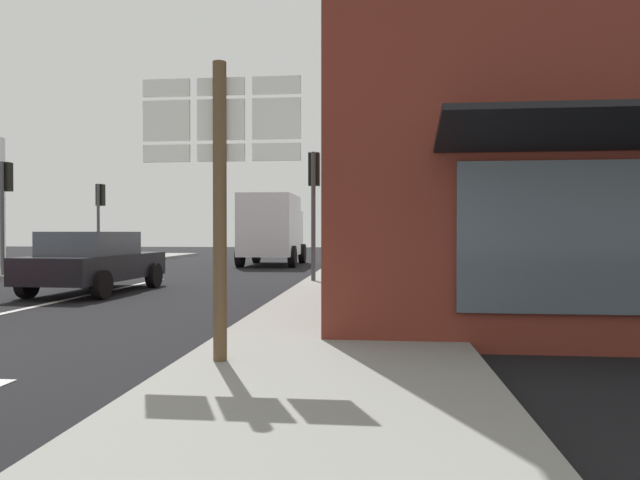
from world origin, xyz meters
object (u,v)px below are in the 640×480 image
sedan_far (94,261)px  route_sign_post (220,179)px  traffic_light_far_right (334,199)px  traffic_light_far_left (100,206)px  traffic_light_near_right (314,187)px  traffic_light_near_left (5,193)px  delivery_truck (272,228)px

sedan_far → route_sign_post: (5.18, -7.43, 1.24)m
sedan_far → traffic_light_far_right: 11.25m
traffic_light_far_left → traffic_light_near_right: (9.82, -7.29, 0.13)m
sedan_far → traffic_light_far_left: traffic_light_far_left is taller
route_sign_post → traffic_light_far_left: size_ratio=0.92×
traffic_light_far_left → traffic_light_near_right: 12.23m
sedan_far → route_sign_post: bearing=-55.1°
traffic_light_far_right → traffic_light_near_left: size_ratio=1.04×
traffic_light_far_right → traffic_light_near_left: 11.62m
traffic_light_near_right → sedan_far: bearing=-153.7°
traffic_light_near_left → sedan_far: bearing=-37.3°
traffic_light_near_right → traffic_light_near_left: bearing=173.3°
route_sign_post → traffic_light_far_left: bearing=120.1°
traffic_light_far_left → traffic_light_near_left: bearing=-90.0°
sedan_far → traffic_light_near_left: size_ratio=1.17×
route_sign_post → traffic_light_near_left: 14.91m
sedan_far → traffic_light_far_left: 11.03m
delivery_truck → traffic_light_far_left: traffic_light_far_left is taller
traffic_light_far_right → traffic_light_near_left: traffic_light_far_right is taller
sedan_far → route_sign_post: route_sign_post is taller
delivery_truck → route_sign_post: route_sign_post is taller
traffic_light_near_right → traffic_light_far_right: bearing=90.0°
sedan_far → traffic_light_far_right: size_ratio=1.12×
delivery_truck → traffic_light_far_right: bearing=-33.4°
route_sign_post → traffic_light_near_left: bearing=132.0°
sedan_far → traffic_light_far_left: (-4.78, 9.77, 1.81)m
delivery_truck → route_sign_post: bearing=-81.0°
sedan_far → traffic_light_near_left: 6.31m
sedan_far → delivery_truck: delivery_truck is taller
traffic_light_far_right → traffic_light_far_left: (-9.82, -0.08, -0.24)m
traffic_light_far_right → traffic_light_far_left: bearing=-179.6°
sedan_far → traffic_light_near_right: size_ratio=1.17×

